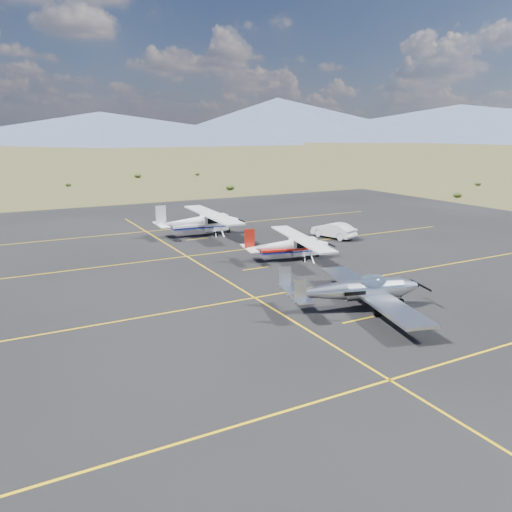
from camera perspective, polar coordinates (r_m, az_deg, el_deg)
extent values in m
plane|color=#383D1C|center=(30.17, 11.81, -4.06)|extent=(1600.00, 1600.00, 0.00)
cube|color=black|center=(35.57, 4.62, -1.03)|extent=(72.00, 72.00, 0.02)
cube|color=silver|center=(27.36, 12.94, -4.13)|extent=(4.15, 10.34, 0.14)
ellipsoid|color=#99BFD8|center=(27.20, 13.00, -3.03)|extent=(2.08, 1.50, 0.93)
cube|color=silver|center=(25.71, 4.51, -4.24)|extent=(1.62, 3.51, 0.07)
cube|color=silver|center=(24.37, 5.07, -4.02)|extent=(0.62, 0.22, 1.14)
cube|color=silver|center=(26.64, 3.35, -2.41)|extent=(0.62, 0.22, 1.14)
cylinder|color=black|center=(28.41, 16.18, -5.04)|extent=(0.40, 0.20, 0.39)
cylinder|color=black|center=(26.32, 13.74, -6.33)|extent=(0.47, 0.23, 0.46)
cylinder|color=black|center=(28.62, 11.25, -4.52)|extent=(0.47, 0.23, 0.46)
cube|color=silver|center=(37.16, 5.42, 1.10)|extent=(2.10, 1.37, 1.19)
cube|color=silver|center=(36.96, 5.19, 2.02)|extent=(3.21, 9.80, 0.12)
cube|color=black|center=(37.11, 5.43, 1.47)|extent=(1.59, 1.30, 0.49)
cube|color=red|center=(36.77, 3.76, 0.85)|extent=(4.53, 1.86, 0.16)
cube|color=red|center=(35.63, -0.74, 1.99)|extent=(0.75, 0.21, 1.41)
cube|color=silver|center=(35.79, -0.74, 0.88)|extent=(1.19, 2.90, 0.05)
cylinder|color=black|center=(37.78, 7.00, 0.08)|extent=(0.33, 0.15, 0.32)
cylinder|color=black|center=(36.40, 5.56, -0.36)|extent=(0.40, 0.19, 0.39)
cylinder|color=black|center=(38.07, 4.49, 0.30)|extent=(0.40, 0.19, 0.39)
cube|color=white|center=(46.08, -4.79, 3.86)|extent=(2.37, 1.33, 1.42)
cube|color=white|center=(45.89, -5.06, 4.75)|extent=(2.21, 11.64, 0.15)
cube|color=black|center=(46.03, -4.80, 4.22)|extent=(1.74, 1.34, 0.58)
cube|color=white|center=(45.65, -6.40, 3.59)|extent=(5.32, 1.49, 0.19)
cube|color=white|center=(44.46, -10.82, 4.60)|extent=(0.90, 0.12, 1.68)
cube|color=white|center=(44.60, -10.77, 3.53)|extent=(0.96, 3.40, 0.06)
cylinder|color=black|center=(46.73, -3.20, 2.89)|extent=(0.38, 0.12, 0.38)
cylinder|color=black|center=(45.12, -4.66, 2.52)|extent=(0.47, 0.16, 0.46)
cylinder|color=black|center=(47.16, -5.60, 3.00)|extent=(0.47, 0.16, 0.46)
imported|color=silver|center=(44.91, 8.85, 2.93)|extent=(2.52, 4.39, 1.37)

